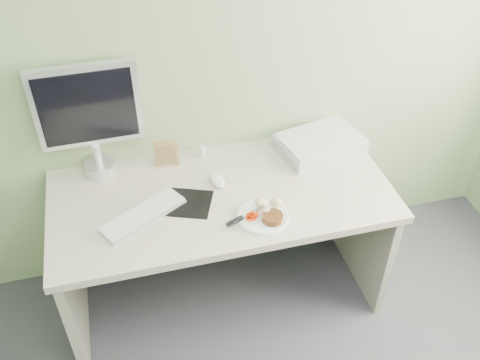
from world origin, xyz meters
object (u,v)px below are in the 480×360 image
object	(u,v)px
plate	(263,216)
desk	(222,221)
scanner	(319,143)
monitor	(89,115)

from	to	relation	value
plate	desk	bearing A→B (deg)	124.74
scanner	monitor	bearing A→B (deg)	162.09
desk	scanner	bearing A→B (deg)	20.67
desk	plate	xyz separation A→B (m)	(0.14, -0.21, 0.19)
plate	monitor	distance (m)	0.91
desk	plate	bearing A→B (deg)	-55.26
scanner	desk	bearing A→B (deg)	-172.06
plate	scanner	xyz separation A→B (m)	(0.43, 0.42, 0.03)
scanner	monitor	xyz separation A→B (m)	(-1.11, 0.10, 0.29)
desk	scanner	world-z (taller)	scanner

